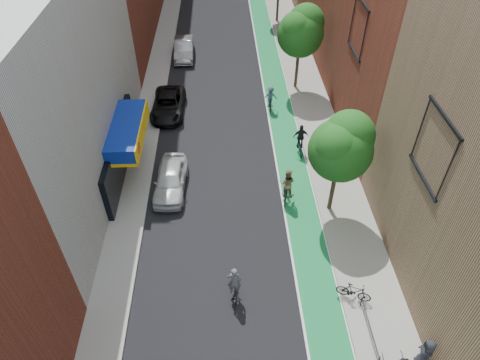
{
  "coord_description": "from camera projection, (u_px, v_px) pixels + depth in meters",
  "views": [
    {
      "loc": [
        -0.34,
        -7.15,
        17.93
      ],
      "look_at": [
        0.47,
        11.14,
        1.5
      ],
      "focal_mm": 32.0,
      "sensor_mm": 36.0,
      "label": 1
    }
  ],
  "objects": [
    {
      "name": "bike_lane",
      "position": [
        273.0,
        77.0,
        36.76
      ],
      "size": [
        2.0,
        68.0,
        0.01
      ],
      "primitive_type": "cube",
      "color": "#136B40",
      "rests_on": "ground"
    },
    {
      "name": "sidewalk_left",
      "position": [
        156.0,
        78.0,
        36.39
      ],
      "size": [
        2.0,
        68.0,
        0.15
      ],
      "primitive_type": "cube",
      "color": "gray",
      "rests_on": "ground"
    },
    {
      "name": "sidewalk_right",
      "position": [
        302.0,
        75.0,
        36.8
      ],
      "size": [
        3.0,
        68.0,
        0.15
      ],
      "primitive_type": "cube",
      "color": "gray",
      "rests_on": "ground"
    },
    {
      "name": "building_left_white",
      "position": [
        28.0,
        90.0,
        23.34
      ],
      "size": [
        8.0,
        20.0,
        12.0
      ],
      "primitive_type": "cube",
      "color": "silver",
      "rests_on": "ground"
    },
    {
      "name": "tree_near",
      "position": [
        342.0,
        146.0,
        21.83
      ],
      "size": [
        3.4,
        3.36,
        6.42
      ],
      "color": "#332619",
      "rests_on": "ground"
    },
    {
      "name": "tree_mid",
      "position": [
        301.0,
        30.0,
        32.08
      ],
      "size": [
        3.55,
        3.53,
        6.74
      ],
      "color": "#332619",
      "rests_on": "ground"
    },
    {
      "name": "parked_car_white",
      "position": [
        170.0,
        179.0,
        25.73
      ],
      "size": [
        2.01,
        4.58,
        1.53
      ],
      "primitive_type": "imported",
      "rotation": [
        0.0,
        0.0,
        -0.04
      ],
      "color": "silver",
      "rests_on": "ground"
    },
    {
      "name": "parked_car_black",
      "position": [
        168.0,
        105.0,
        32.13
      ],
      "size": [
        2.46,
        5.1,
        1.4
      ],
      "primitive_type": "imported",
      "rotation": [
        0.0,
        0.0,
        -0.03
      ],
      "color": "black",
      "rests_on": "ground"
    },
    {
      "name": "parked_car_silver",
      "position": [
        184.0,
        49.0,
        39.07
      ],
      "size": [
        1.79,
        4.78,
        1.56
      ],
      "primitive_type": "imported",
      "rotation": [
        0.0,
        0.0,
        0.03
      ],
      "color": "#92969A",
      "rests_on": "ground"
    },
    {
      "name": "cyclist_lead",
      "position": [
        234.0,
        288.0,
        20.06
      ],
      "size": [
        0.67,
        1.54,
        2.13
      ],
      "rotation": [
        0.0,
        0.0,
        3.08
      ],
      "color": "black",
      "rests_on": "ground"
    },
    {
      "name": "cyclist_lane_near",
      "position": [
        287.0,
        187.0,
        24.9
      ],
      "size": [
        1.07,
        1.77,
        2.24
      ],
      "rotation": [
        0.0,
        0.0,
        2.88
      ],
      "color": "black",
      "rests_on": "ground"
    },
    {
      "name": "cyclist_lane_mid",
      "position": [
        300.0,
        142.0,
        28.44
      ],
      "size": [
        1.04,
        1.7,
        2.11
      ],
      "rotation": [
        0.0,
        0.0,
        3.16
      ],
      "color": "black",
      "rests_on": "ground"
    },
    {
      "name": "cyclist_lane_far",
      "position": [
        270.0,
        100.0,
        32.39
      ],
      "size": [
        1.02,
        1.76,
        1.91
      ],
      "rotation": [
        0.0,
        0.0,
        3.11
      ],
      "color": "black",
      "rests_on": "ground"
    },
    {
      "name": "parked_bike_mid",
      "position": [
        354.0,
        292.0,
        20.03
      ],
      "size": [
        1.7,
        1.1,
        0.99
      ],
      "primitive_type": "imported",
      "rotation": [
        0.0,
        0.0,
        1.15
      ],
      "color": "black",
      "rests_on": "sidewalk_right"
    },
    {
      "name": "pedestrian",
      "position": [
        426.0,
        353.0,
        17.42
      ],
      "size": [
        0.72,
        0.95,
        1.76
      ],
      "primitive_type": "imported",
      "rotation": [
        0.0,
        0.0,
        -1.77
      ],
      "color": "black",
      "rests_on": "sidewalk_right"
    }
  ]
}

